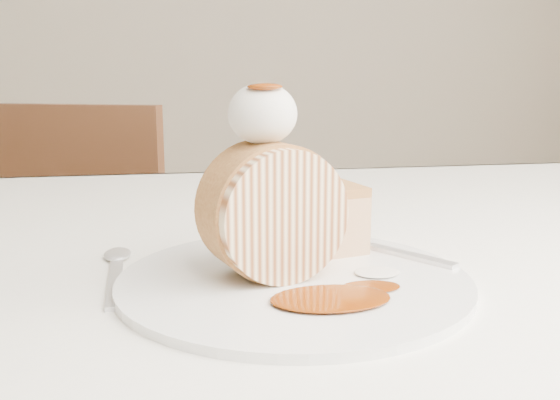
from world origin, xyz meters
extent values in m
cube|color=white|center=(0.00, 0.20, 0.73)|extent=(1.40, 0.90, 0.04)
cube|color=white|center=(0.00, 0.65, 0.61)|extent=(1.40, 0.01, 0.28)
cube|color=brown|center=(-0.29, 1.17, 0.41)|extent=(0.52, 0.52, 0.04)
cube|color=brown|center=(-0.36, 1.00, 0.64)|extent=(0.39, 0.18, 0.42)
cylinder|color=brown|center=(-0.07, 1.27, 0.20)|extent=(0.03, 0.03, 0.39)
cylinder|color=brown|center=(-0.39, 1.39, 0.20)|extent=(0.03, 0.03, 0.39)
cylinder|color=brown|center=(-0.19, 0.95, 0.20)|extent=(0.03, 0.03, 0.39)
cylinder|color=brown|center=(-0.51, 1.07, 0.20)|extent=(0.03, 0.03, 0.39)
cylinder|color=white|center=(-0.05, 0.04, 0.75)|extent=(0.35, 0.35, 0.01)
cylinder|color=#FFE2B1|center=(-0.06, 0.04, 0.81)|extent=(0.12, 0.09, 0.11)
cube|color=#B78645|center=(0.00, 0.11, 0.78)|extent=(0.08, 0.07, 0.05)
ellipsoid|color=white|center=(-0.07, 0.05, 0.89)|extent=(0.06, 0.06, 0.05)
ellipsoid|color=#722904|center=(-0.07, 0.04, 0.92)|extent=(0.03, 0.02, 0.01)
cube|color=silver|center=(0.06, 0.09, 0.76)|extent=(0.12, 0.16, 0.00)
cube|color=silver|center=(-0.19, 0.06, 0.75)|extent=(0.03, 0.15, 0.00)
camera|label=1|loc=(-0.14, -0.45, 0.92)|focal=40.00mm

